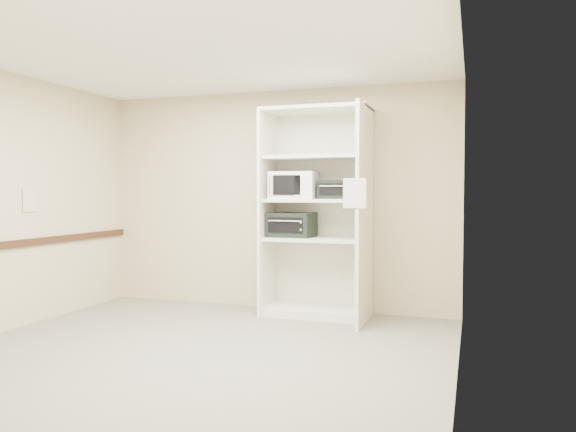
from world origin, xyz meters
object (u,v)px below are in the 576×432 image
(shelving_unit, at_px, (320,219))
(toaster_oven_lower, at_px, (292,225))
(microwave, at_px, (294,185))
(toaster_oven_upper, at_px, (335,190))

(shelving_unit, xyz_separation_m, toaster_oven_lower, (-0.35, -0.02, -0.07))
(microwave, relative_size, toaster_oven_lower, 1.01)
(shelving_unit, relative_size, toaster_oven_lower, 4.69)
(microwave, bearing_deg, toaster_oven_upper, 5.01)
(shelving_unit, xyz_separation_m, microwave, (-0.30, -0.05, 0.40))
(shelving_unit, bearing_deg, microwave, -169.97)
(shelving_unit, height_order, microwave, shelving_unit)
(microwave, height_order, toaster_oven_upper, microwave)
(toaster_oven_upper, bearing_deg, shelving_unit, -176.61)
(toaster_oven_lower, bearing_deg, shelving_unit, 6.62)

